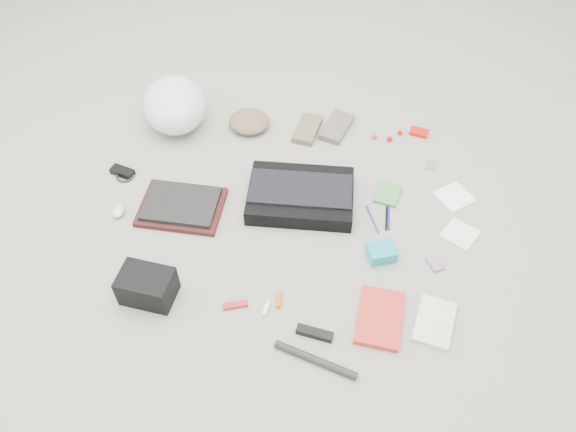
{
  "coord_description": "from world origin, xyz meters",
  "views": [
    {
      "loc": [
        0.07,
        -1.48,
        1.8
      ],
      "look_at": [
        0.0,
        0.0,
        0.05
      ],
      "focal_mm": 35.0,
      "sensor_mm": 36.0,
      "label": 1
    }
  ],
  "objects_px": {
    "messenger_bag": "(301,196)",
    "bike_helmet": "(175,105)",
    "book_red": "(380,318)",
    "laptop": "(181,204)",
    "camera_bag": "(147,286)",
    "accordion_wallet": "(381,252)"
  },
  "relations": [
    {
      "from": "messenger_bag",
      "to": "book_red",
      "type": "distance_m",
      "value": 0.64
    },
    {
      "from": "messenger_bag",
      "to": "laptop",
      "type": "relative_size",
      "value": 1.46
    },
    {
      "from": "messenger_bag",
      "to": "accordion_wallet",
      "type": "height_order",
      "value": "messenger_bag"
    },
    {
      "from": "camera_bag",
      "to": "book_red",
      "type": "relative_size",
      "value": 0.81
    },
    {
      "from": "laptop",
      "to": "book_red",
      "type": "distance_m",
      "value": 0.95
    },
    {
      "from": "laptop",
      "to": "camera_bag",
      "type": "relative_size",
      "value": 1.56
    },
    {
      "from": "bike_helmet",
      "to": "accordion_wallet",
      "type": "distance_m",
      "value": 1.22
    },
    {
      "from": "book_red",
      "to": "accordion_wallet",
      "type": "bearing_deg",
      "value": 96.22
    },
    {
      "from": "accordion_wallet",
      "to": "bike_helmet",
      "type": "bearing_deg",
      "value": 125.82
    },
    {
      "from": "messenger_bag",
      "to": "laptop",
      "type": "distance_m",
      "value": 0.51
    },
    {
      "from": "book_red",
      "to": "accordion_wallet",
      "type": "relative_size",
      "value": 2.25
    },
    {
      "from": "book_red",
      "to": "bike_helmet",
      "type": "bearing_deg",
      "value": 141.82
    },
    {
      "from": "laptop",
      "to": "bike_helmet",
      "type": "height_order",
      "value": "bike_helmet"
    },
    {
      "from": "messenger_bag",
      "to": "accordion_wallet",
      "type": "relative_size",
      "value": 4.16
    },
    {
      "from": "messenger_bag",
      "to": "bike_helmet",
      "type": "bearing_deg",
      "value": 144.32
    },
    {
      "from": "laptop",
      "to": "accordion_wallet",
      "type": "height_order",
      "value": "accordion_wallet"
    },
    {
      "from": "book_red",
      "to": "camera_bag",
      "type": "bearing_deg",
      "value": -173.64
    },
    {
      "from": "bike_helmet",
      "to": "book_red",
      "type": "height_order",
      "value": "bike_helmet"
    },
    {
      "from": "book_red",
      "to": "laptop",
      "type": "bearing_deg",
      "value": 159.02
    },
    {
      "from": "camera_bag",
      "to": "book_red",
      "type": "bearing_deg",
      "value": 7.46
    },
    {
      "from": "laptop",
      "to": "accordion_wallet",
      "type": "distance_m",
      "value": 0.86
    },
    {
      "from": "laptop",
      "to": "camera_bag",
      "type": "bearing_deg",
      "value": -89.85
    }
  ]
}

